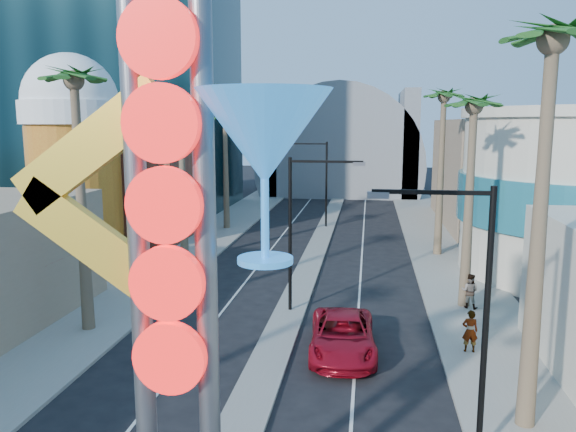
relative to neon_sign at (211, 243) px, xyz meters
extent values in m
cube|color=gray|center=(-10.32, 32.04, -7.23)|extent=(5.00, 100.00, 0.15)
cube|color=gray|center=(8.68, 32.04, -7.23)|extent=(5.00, 100.00, 0.15)
cube|color=gray|center=(-0.82, 35.04, -7.23)|extent=(1.60, 84.00, 0.15)
cube|color=brown|center=(-16.82, 35.04, -3.31)|extent=(10.00, 10.00, 8.00)
cube|color=#947B60|center=(15.18, 45.04, -2.31)|extent=(10.00, 20.00, 10.00)
cylinder|color=#BF4F19|center=(-17.82, 27.04, -2.31)|extent=(6.40, 6.40, 10.00)
cylinder|color=white|center=(-17.82, 27.04, 3.09)|extent=(7.00, 7.00, 1.60)
sphere|color=white|center=(-17.82, 27.04, 3.89)|extent=(6.60, 6.60, 6.60)
cylinder|color=slate|center=(-0.82, 69.04, -3.31)|extent=(22.00, 16.00, 22.00)
cube|color=slate|center=(-9.82, 69.04, -0.31)|extent=(2.00, 16.00, 14.00)
cube|color=slate|center=(8.18, 69.04, -0.31)|extent=(2.00, 16.00, 14.00)
cylinder|color=slate|center=(-1.52, 0.04, -0.81)|extent=(0.44, 0.44, 12.00)
cylinder|color=slate|center=(-0.12, 0.04, -0.81)|extent=(0.44, 0.44, 12.00)
cylinder|color=red|center=(-0.82, -0.31, 3.89)|extent=(1.50, 0.25, 1.50)
cylinder|color=red|center=(-0.82, -0.31, 2.34)|extent=(1.50, 0.25, 1.50)
cylinder|color=red|center=(-0.82, -0.31, 0.79)|extent=(1.50, 0.25, 1.50)
cylinder|color=red|center=(-0.82, -0.31, -0.76)|extent=(1.50, 0.25, 1.50)
cylinder|color=red|center=(-0.82, -0.31, -2.31)|extent=(1.50, 0.25, 1.50)
cube|color=yellow|center=(-2.42, 0.04, 1.89)|extent=(3.47, 0.25, 2.80)
cube|color=yellow|center=(-2.42, 0.04, -0.11)|extent=(3.47, 0.25, 2.80)
cone|color=#257DD2|center=(1.08, 0.04, 2.09)|extent=(2.60, 2.60, 1.80)
cylinder|color=#257DD2|center=(1.08, 0.04, 0.49)|extent=(0.16, 0.16, 1.60)
cylinder|color=#257DD2|center=(1.08, 0.04, -0.31)|extent=(1.10, 1.10, 0.12)
cylinder|color=black|center=(-0.82, 17.04, -3.31)|extent=(0.18, 0.18, 8.00)
cube|color=black|center=(0.98, 17.04, 0.49)|extent=(3.60, 0.12, 0.12)
cube|color=slate|center=(2.58, 17.04, 0.39)|extent=(0.60, 0.25, 0.18)
cylinder|color=black|center=(-0.82, 41.04, -3.31)|extent=(0.18, 0.18, 8.00)
cube|color=black|center=(-2.62, 41.04, 0.49)|extent=(3.60, 0.12, 0.12)
cube|color=slate|center=(-4.22, 41.04, 0.39)|extent=(0.60, 0.25, 0.18)
cylinder|color=black|center=(6.38, 5.04, -3.31)|extent=(0.18, 0.18, 8.00)
cube|color=black|center=(4.76, 5.04, 0.49)|extent=(3.24, 0.12, 0.12)
cube|color=slate|center=(3.32, 5.04, 0.39)|extent=(0.60, 0.25, 0.18)
cylinder|color=brown|center=(-9.82, 13.04, -1.56)|extent=(0.40, 0.40, 11.50)
sphere|color=#164317|center=(-9.82, 13.04, 4.19)|extent=(2.40, 2.40, 2.40)
cylinder|color=brown|center=(-9.82, 27.04, -2.31)|extent=(0.40, 0.40, 10.00)
sphere|color=#164317|center=(-9.82, 27.04, 2.69)|extent=(2.40, 2.40, 2.40)
cylinder|color=brown|center=(-9.82, 39.04, -2.31)|extent=(0.40, 0.40, 10.00)
sphere|color=#164317|center=(-9.82, 39.04, 2.69)|extent=(2.40, 2.40, 2.40)
cylinder|color=brown|center=(8.18, 7.04, -1.31)|extent=(0.40, 0.40, 12.00)
sphere|color=#164317|center=(8.18, 7.04, 4.69)|extent=(2.40, 2.40, 2.40)
cylinder|color=brown|center=(8.18, 19.04, -2.06)|extent=(0.40, 0.40, 10.50)
sphere|color=#164317|center=(8.18, 19.04, 3.19)|extent=(2.40, 2.40, 2.40)
cylinder|color=brown|center=(8.18, 31.04, -1.56)|extent=(0.40, 0.40, 11.50)
sphere|color=#164317|center=(8.18, 31.04, 4.19)|extent=(2.40, 2.40, 2.40)
imported|color=#A10C1D|center=(2.12, 12.12, -6.50)|extent=(3.01, 5.97, 1.62)
imported|color=gray|center=(7.41, 12.75, -6.25)|extent=(0.68, 0.46, 1.81)
imported|color=gray|center=(8.39, 18.63, -6.25)|extent=(1.08, 0.97, 1.82)
camera|label=1|loc=(3.06, -10.51, 2.34)|focal=35.00mm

